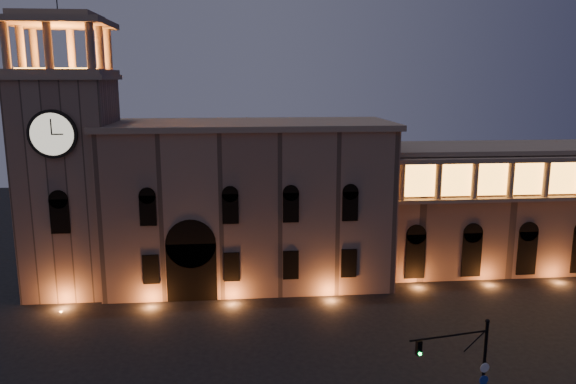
# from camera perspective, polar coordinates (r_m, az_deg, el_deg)

# --- Properties ---
(ground) EXTENTS (160.00, 160.00, 0.00)m
(ground) POSITION_cam_1_polar(r_m,az_deg,el_deg) (44.31, -0.28, -18.52)
(ground) COLOR black
(ground) RESTS_ON ground
(government_building) EXTENTS (30.80, 12.80, 17.60)m
(government_building) POSITION_cam_1_polar(r_m,az_deg,el_deg) (61.63, -4.04, -1.08)
(government_building) COLOR #836656
(government_building) RESTS_ON ground
(clock_tower) EXTENTS (9.80, 9.80, 32.40)m
(clock_tower) POSITION_cam_1_polar(r_m,az_deg,el_deg) (62.36, -21.25, 1.80)
(clock_tower) COLOR #836656
(clock_tower) RESTS_ON ground
(colonnade_wing) EXTENTS (40.60, 11.50, 14.50)m
(colonnade_wing) POSITION_cam_1_polar(r_m,az_deg,el_deg) (73.03, 23.75, -1.20)
(colonnade_wing) COLOR #7E6151
(colonnade_wing) RESTS_ON ground
(traffic_light) EXTENTS (5.50, 1.34, 7.64)m
(traffic_light) POSITION_cam_1_polar(r_m,az_deg,el_deg) (38.53, 18.06, -17.24)
(traffic_light) COLOR black
(traffic_light) RESTS_ON ground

